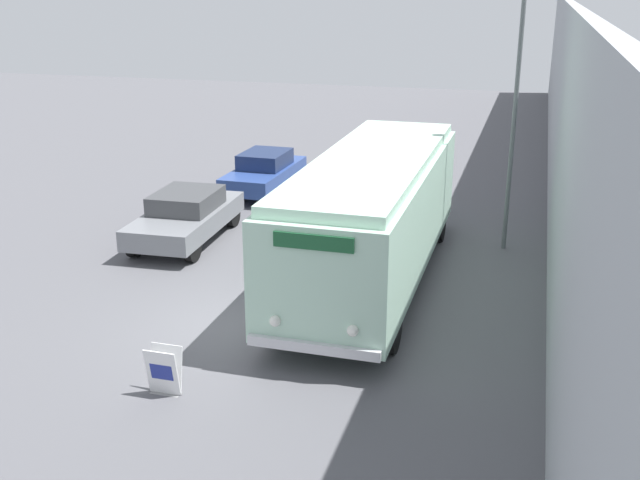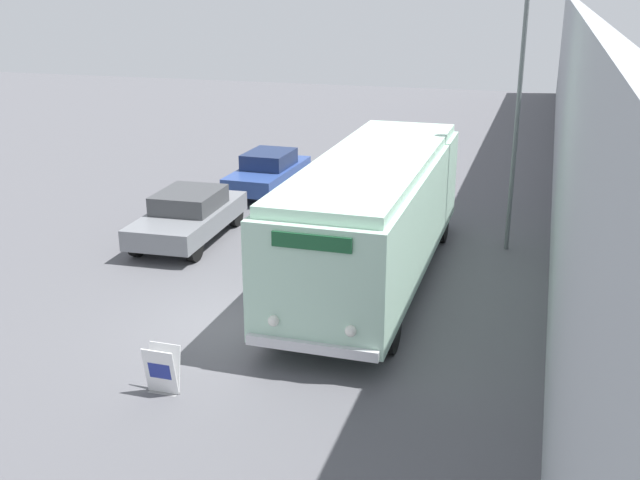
{
  "view_description": "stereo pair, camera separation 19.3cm",
  "coord_description": "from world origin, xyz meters",
  "px_view_note": "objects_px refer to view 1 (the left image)",
  "views": [
    {
      "loc": [
        5.64,
        -13.44,
        6.94
      ],
      "look_at": [
        1.47,
        0.92,
        1.82
      ],
      "focal_mm": 42.0,
      "sensor_mm": 36.0,
      "label": 1
    },
    {
      "loc": [
        5.83,
        -13.39,
        6.94
      ],
      "look_at": [
        1.47,
        0.92,
        1.82
      ],
      "focal_mm": 42.0,
      "sensor_mm": 36.0,
      "label": 2
    }
  ],
  "objects_px": {
    "vintage_bus": "(373,212)",
    "sign_board": "(164,372)",
    "streetlamp": "(517,82)",
    "parked_car_near": "(186,215)",
    "parked_car_mid": "(265,172)"
  },
  "relations": [
    {
      "from": "vintage_bus",
      "to": "streetlamp",
      "type": "distance_m",
      "value": 5.33
    },
    {
      "from": "streetlamp",
      "to": "parked_car_near",
      "type": "height_order",
      "value": "streetlamp"
    },
    {
      "from": "parked_car_near",
      "to": "parked_car_mid",
      "type": "bearing_deg",
      "value": 84.0
    },
    {
      "from": "sign_board",
      "to": "streetlamp",
      "type": "bearing_deg",
      "value": 60.94
    },
    {
      "from": "streetlamp",
      "to": "parked_car_near",
      "type": "distance_m",
      "value": 9.71
    },
    {
      "from": "streetlamp",
      "to": "parked_car_near",
      "type": "bearing_deg",
      "value": -168.14
    },
    {
      "from": "sign_board",
      "to": "streetlamp",
      "type": "distance_m",
      "value": 11.83
    },
    {
      "from": "vintage_bus",
      "to": "sign_board",
      "type": "height_order",
      "value": "vintage_bus"
    },
    {
      "from": "streetlamp",
      "to": "vintage_bus",
      "type": "bearing_deg",
      "value": -131.31
    },
    {
      "from": "parked_car_mid",
      "to": "sign_board",
      "type": "bearing_deg",
      "value": -76.44
    },
    {
      "from": "vintage_bus",
      "to": "parked_car_near",
      "type": "bearing_deg",
      "value": 164.53
    },
    {
      "from": "vintage_bus",
      "to": "sign_board",
      "type": "bearing_deg",
      "value": -110.77
    },
    {
      "from": "sign_board",
      "to": "parked_car_near",
      "type": "distance_m",
      "value": 8.55
    },
    {
      "from": "vintage_bus",
      "to": "streetlamp",
      "type": "bearing_deg",
      "value": 48.69
    },
    {
      "from": "vintage_bus",
      "to": "sign_board",
      "type": "relative_size",
      "value": 11.14
    }
  ]
}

